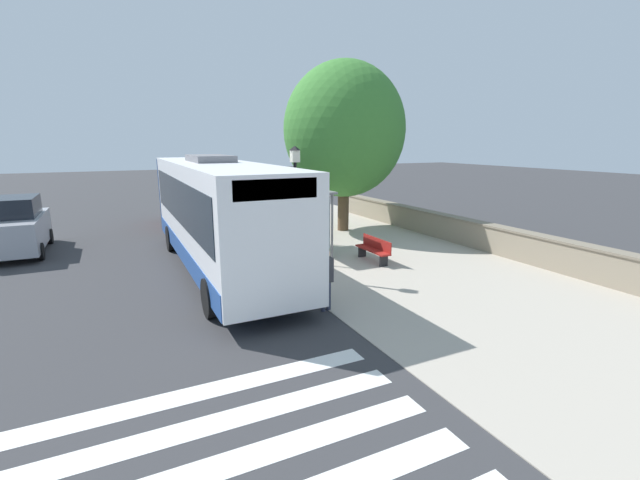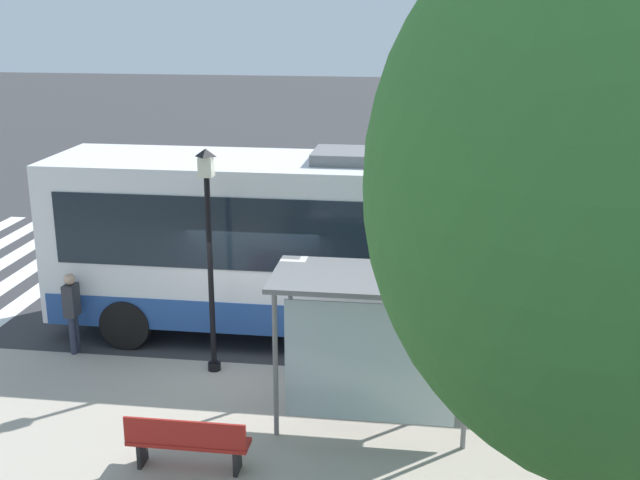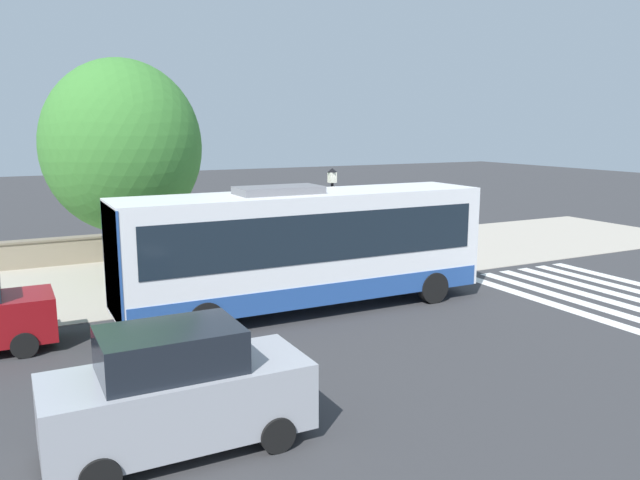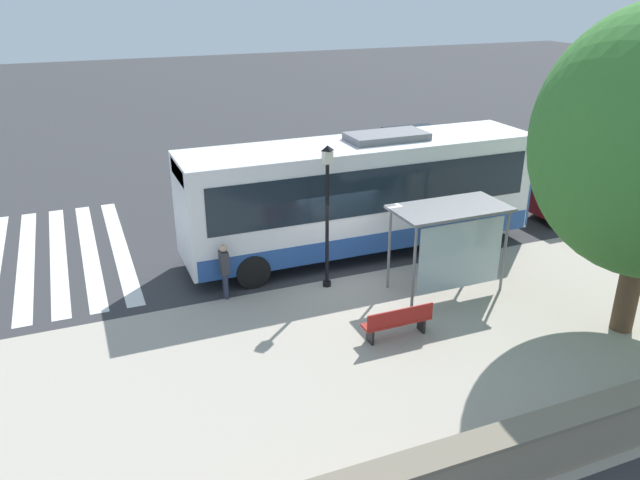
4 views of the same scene
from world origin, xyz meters
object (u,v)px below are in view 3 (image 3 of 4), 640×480
(bus, at_px, (305,246))
(shade_tree, at_px, (122,147))
(bus_shelter, at_px, (233,229))
(street_lamp_near, at_px, (332,218))
(pedestrian, at_px, (407,255))
(bench, at_px, (281,258))
(parked_car_far_lane, at_px, (177,392))

(bus, bearing_deg, shade_tree, -150.31)
(bus_shelter, bearing_deg, street_lamp_near, 62.31)
(pedestrian, relative_size, street_lamp_near, 0.39)
(bench, bearing_deg, bus_shelter, -56.33)
(bus, bearing_deg, pedestrian, 107.95)
(parked_car_far_lane, bearing_deg, pedestrian, 127.94)
(pedestrian, xyz_separation_m, shade_tree, (-5.42, -8.86, 3.86))
(parked_car_far_lane, bearing_deg, street_lamp_near, 138.39)
(street_lamp_near, bearing_deg, bus, -45.41)
(pedestrian, xyz_separation_m, parked_car_far_lane, (8.17, -10.48, 0.10))
(bus, relative_size, parked_car_far_lane, 2.52)
(pedestrian, height_order, bench, pedestrian)
(bus, height_order, parked_car_far_lane, bus)
(pedestrian, bearing_deg, bench, -137.28)
(bus, xyz_separation_m, street_lamp_near, (-1.97, 1.99, 0.50))
(bus_shelter, relative_size, shade_tree, 0.40)
(shade_tree, xyz_separation_m, parked_car_far_lane, (13.58, -1.62, -3.76))
(pedestrian, bearing_deg, parked_car_far_lane, -52.06)
(pedestrian, distance_m, shade_tree, 11.08)
(bench, relative_size, parked_car_far_lane, 0.40)
(shade_tree, relative_size, parked_car_far_lane, 1.77)
(bus_shelter, distance_m, pedestrian, 6.33)
(street_lamp_near, bearing_deg, bench, -171.27)
(bus, xyz_separation_m, bench, (-5.24, 1.49, -1.50))
(bus, distance_m, street_lamp_near, 2.84)
(bus, bearing_deg, parked_car_far_lane, -40.38)
(pedestrian, xyz_separation_m, bench, (-3.66, -3.38, -0.47))
(bus_shelter, height_order, bench, bus_shelter)
(bus_shelter, bearing_deg, pedestrian, 71.49)
(bus_shelter, xyz_separation_m, street_lamp_near, (1.59, 3.03, 0.40))
(bench, bearing_deg, bus, -15.91)
(bus_shelter, xyz_separation_m, parked_car_far_lane, (10.15, -4.57, -1.02))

